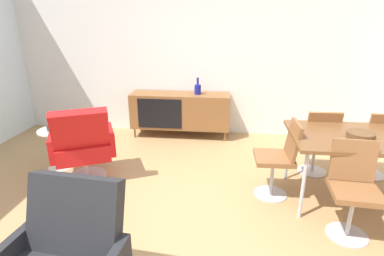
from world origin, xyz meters
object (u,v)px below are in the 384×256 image
Objects in this scene: fruit_bowl at (55,127)px; vase_cobalt at (198,89)px; dining_chair_front_left at (353,186)px; side_table_round at (58,144)px; sideboard at (180,110)px; dining_table at (372,140)px; dining_chair_back_right at (378,142)px; wooden_bowl_on_table at (361,135)px; lounge_chair_red at (83,144)px; dining_chair_back_left at (318,139)px; dining_chair_near_window at (280,156)px.

vase_cobalt is at bearing 37.70° from fruit_bowl.
dining_chair_front_left is 1.65× the size of side_table_round.
dining_table reaches higher than sideboard.
dining_chair_back_right is at bearing 58.24° from dining_chair_front_left.
sideboard is at bearing -179.62° from vase_cobalt.
wooden_bowl_on_table is 3.01m from lounge_chair_red.
side_table_round is at bearing -177.69° from dining_chair_back_right.
dining_chair_back_right is (0.69, 0.00, 0.00)m from dining_chair_back_left.
wooden_bowl_on_table is at bearing -40.60° from sideboard.
dining_chair_back_right is at bearing 2.31° from side_table_round.
dining_chair_back_left is 4.28× the size of fruit_bowl.
dining_chair_near_window is 2.78m from side_table_round.
dining_chair_near_window reaches higher than dining_table.
side_table_round is (-1.70, -1.31, -0.48)m from vase_cobalt.
dining_chair_front_left is at bearing -55.05° from vase_cobalt.
dining_chair_near_window is at bearing -52.09° from sideboard.
vase_cobalt is at bearing 121.40° from dining_chair_near_window.
dining_chair_near_window is at bearing -8.21° from fruit_bowl.
dining_chair_back_right is at bearing 2.32° from fruit_bowl.
lounge_chair_red is (-3.48, -0.46, -0.00)m from dining_chair_back_right.
fruit_bowl is (-1.70, -1.31, -0.25)m from vase_cobalt.
dining_chair_back_right is 3.98m from fruit_bowl.
lounge_chair_red reaches higher than dining_chair_near_window.
wooden_bowl_on_table is 3.55m from side_table_round.
vase_cobalt is 0.28× the size of lounge_chair_red.
lounge_chair_red is at bearing -30.76° from fruit_bowl.
wooden_bowl_on_table reaches higher than fruit_bowl.
lounge_chair_red is (-0.92, -1.61, 0.03)m from sideboard.
vase_cobalt is at bearing 0.38° from sideboard.
dining_chair_front_left is at bearing -45.90° from dining_chair_near_window.
dining_chair_back_left is 0.78m from dining_chair_near_window.
dining_table is (1.93, -1.71, -0.11)m from vase_cobalt.
dining_chair_back_right reaches higher than dining_table.
sideboard reaches higher than fruit_bowl.
wooden_bowl_on_table is 0.85m from dining_chair_back_right.
wooden_bowl_on_table is at bearing -156.26° from dining_table.
dining_chair_back_right is at bearing -24.16° from sideboard.
fruit_bowl is (-3.98, -0.16, 0.09)m from dining_chair_back_right.
dining_table is at bearing 23.74° from wooden_bowl_on_table.
dining_chair_back_left is (1.87, -1.15, 0.03)m from sideboard.
dining_chair_front_left is 1.31m from dining_chair_back_right.
vase_cobalt is 2.58m from dining_table.
sideboard is 2.81m from dining_table.
wooden_bowl_on_table is 0.27× the size of lounge_chair_red.
dining_chair_back_left is at bearing 90.13° from dining_chair_front_left.
dining_chair_back_left is at bearing -31.60° from sideboard.
dining_table is 1.87× the size of dining_chair_near_window.
dining_chair_near_window is (-0.54, 0.56, 0.00)m from dining_chair_front_left.
sideboard is 8.00× the size of fruit_bowl.
dining_chair_back_left is 3.29m from side_table_round.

